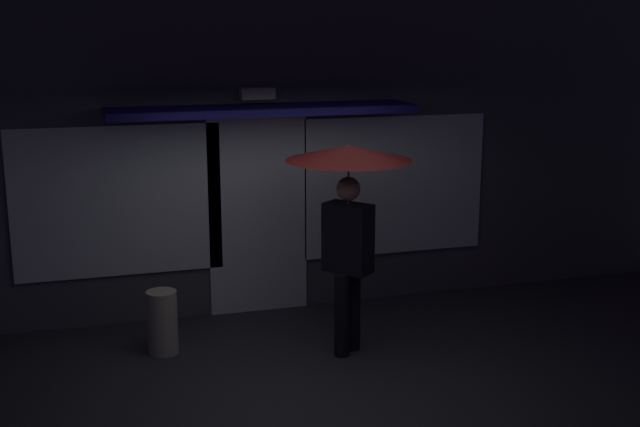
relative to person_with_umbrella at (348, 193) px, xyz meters
The scene contains 4 objects.
ground_plane 1.85m from the person_with_umbrella, 127.77° to the right, with size 18.00×18.00×0.00m, color #2D2D33.
building_facade 1.77m from the person_with_umbrella, 109.08° to the left, with size 10.74×1.00×4.15m.
person_with_umbrella is the anchor object (origin of this frame).
sidewalk_bollard 2.23m from the person_with_umbrella, 163.73° to the left, with size 0.30×0.30×0.64m, color #B2A899.
Camera 1 is at (-1.90, -6.53, 3.18)m, focal length 46.35 mm.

